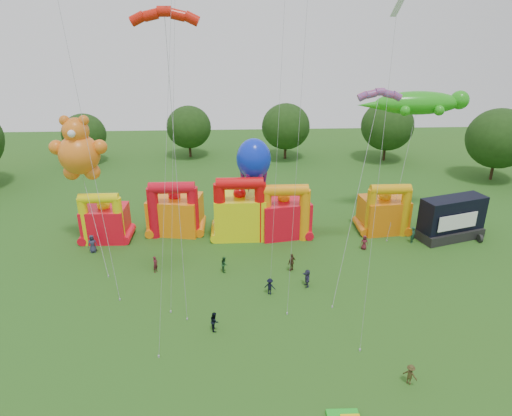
{
  "coord_description": "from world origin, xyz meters",
  "views": [
    {
      "loc": [
        -0.73,
        -19.87,
        23.04
      ],
      "look_at": [
        1.16,
        18.0,
        7.11
      ],
      "focal_mm": 32.0,
      "sensor_mm": 36.0,
      "label": 1
    }
  ],
  "objects_px": {
    "spectator_4": "(292,262)",
    "octopus_kite": "(257,179)",
    "spectator_0": "(92,244)",
    "bouncy_castle_0": "(105,221)",
    "teddy_bear_kite": "(90,201)",
    "bouncy_castle_2": "(240,213)",
    "gecko_kite": "(405,161)",
    "stage_trailer": "(452,219)"
  },
  "relations": [
    {
      "from": "spectator_4",
      "to": "octopus_kite",
      "type": "bearing_deg",
      "value": -115.9
    },
    {
      "from": "octopus_kite",
      "to": "spectator_0",
      "type": "bearing_deg",
      "value": -168.4
    },
    {
      "from": "bouncy_castle_0",
      "to": "teddy_bear_kite",
      "type": "bearing_deg",
      "value": -95.04
    },
    {
      "from": "bouncy_castle_2",
      "to": "spectator_0",
      "type": "distance_m",
      "value": 16.06
    },
    {
      "from": "bouncy_castle_0",
      "to": "gecko_kite",
      "type": "distance_m",
      "value": 34.36
    },
    {
      "from": "stage_trailer",
      "to": "gecko_kite",
      "type": "relative_size",
      "value": 0.51
    },
    {
      "from": "bouncy_castle_0",
      "to": "octopus_kite",
      "type": "distance_m",
      "value": 17.42
    },
    {
      "from": "stage_trailer",
      "to": "gecko_kite",
      "type": "height_order",
      "value": "gecko_kite"
    },
    {
      "from": "bouncy_castle_0",
      "to": "bouncy_castle_2",
      "type": "distance_m",
      "value": 14.92
    },
    {
      "from": "bouncy_castle_0",
      "to": "spectator_4",
      "type": "distance_m",
      "value": 21.32
    },
    {
      "from": "spectator_0",
      "to": "octopus_kite",
      "type": "bearing_deg",
      "value": -3.95
    },
    {
      "from": "teddy_bear_kite",
      "to": "bouncy_castle_2",
      "type": "bearing_deg",
      "value": 12.4
    },
    {
      "from": "stage_trailer",
      "to": "spectator_4",
      "type": "relative_size",
      "value": 4.28
    },
    {
      "from": "bouncy_castle_0",
      "to": "spectator_4",
      "type": "height_order",
      "value": "bouncy_castle_0"
    },
    {
      "from": "octopus_kite",
      "to": "bouncy_castle_0",
      "type": "bearing_deg",
      "value": -177.83
    },
    {
      "from": "bouncy_castle_2",
      "to": "octopus_kite",
      "type": "distance_m",
      "value": 4.34
    },
    {
      "from": "bouncy_castle_0",
      "to": "octopus_kite",
      "type": "xyz_separation_m",
      "value": [
        16.84,
        0.64,
        4.4
      ]
    },
    {
      "from": "spectator_4",
      "to": "bouncy_castle_2",
      "type": "bearing_deg",
      "value": -103.94
    },
    {
      "from": "spectator_4",
      "to": "bouncy_castle_0",
      "type": "bearing_deg",
      "value": -66.75
    },
    {
      "from": "stage_trailer",
      "to": "teddy_bear_kite",
      "type": "relative_size",
      "value": 0.56
    },
    {
      "from": "bouncy_castle_2",
      "to": "teddy_bear_kite",
      "type": "relative_size",
      "value": 0.52
    },
    {
      "from": "spectator_0",
      "to": "stage_trailer",
      "type": "bearing_deg",
      "value": -13.33
    },
    {
      "from": "bouncy_castle_0",
      "to": "stage_trailer",
      "type": "distance_m",
      "value": 38.47
    },
    {
      "from": "stage_trailer",
      "to": "spectator_4",
      "type": "distance_m",
      "value": 19.74
    },
    {
      "from": "teddy_bear_kite",
      "to": "octopus_kite",
      "type": "xyz_separation_m",
      "value": [
        17.11,
        3.72,
        0.74
      ]
    },
    {
      "from": "octopus_kite",
      "to": "spectator_0",
      "type": "xyz_separation_m",
      "value": [
        -17.57,
        -3.61,
        -5.68
      ]
    },
    {
      "from": "gecko_kite",
      "to": "spectator_0",
      "type": "xyz_separation_m",
      "value": [
        -34.54,
        -5.46,
        -6.84
      ]
    },
    {
      "from": "stage_trailer",
      "to": "spectator_4",
      "type": "xyz_separation_m",
      "value": [
        -18.64,
        -6.35,
        -1.41
      ]
    },
    {
      "from": "gecko_kite",
      "to": "spectator_4",
      "type": "xyz_separation_m",
      "value": [
        -14.01,
        -10.28,
        -6.91
      ]
    },
    {
      "from": "spectator_0",
      "to": "spectator_4",
      "type": "bearing_deg",
      "value": -28.77
    },
    {
      "from": "teddy_bear_kite",
      "to": "octopus_kite",
      "type": "distance_m",
      "value": 17.53
    },
    {
      "from": "octopus_kite",
      "to": "teddy_bear_kite",
      "type": "bearing_deg",
      "value": -167.75
    },
    {
      "from": "gecko_kite",
      "to": "bouncy_castle_2",
      "type": "bearing_deg",
      "value": -173.27
    },
    {
      "from": "bouncy_castle_0",
      "to": "spectator_4",
      "type": "xyz_separation_m",
      "value": [
        19.8,
        -7.79,
        -1.35
      ]
    },
    {
      "from": "stage_trailer",
      "to": "octopus_kite",
      "type": "xyz_separation_m",
      "value": [
        -21.6,
        2.08,
        4.34
      ]
    },
    {
      "from": "spectator_4",
      "to": "spectator_0",
      "type": "bearing_deg",
      "value": -58.49
    },
    {
      "from": "bouncy_castle_2",
      "to": "octopus_kite",
      "type": "relative_size",
      "value": 0.66
    },
    {
      "from": "gecko_kite",
      "to": "spectator_0",
      "type": "bearing_deg",
      "value": -171.02
    },
    {
      "from": "stage_trailer",
      "to": "spectator_4",
      "type": "bearing_deg",
      "value": -161.2
    },
    {
      "from": "stage_trailer",
      "to": "teddy_bear_kite",
      "type": "bearing_deg",
      "value": -177.58
    },
    {
      "from": "octopus_kite",
      "to": "spectator_4",
      "type": "xyz_separation_m",
      "value": [
        2.96,
        -8.43,
        -5.75
      ]
    },
    {
      "from": "bouncy_castle_0",
      "to": "stage_trailer",
      "type": "xyz_separation_m",
      "value": [
        38.44,
        -1.44,
        0.06
      ]
    }
  ]
}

